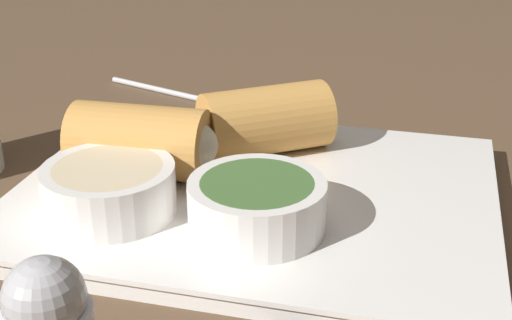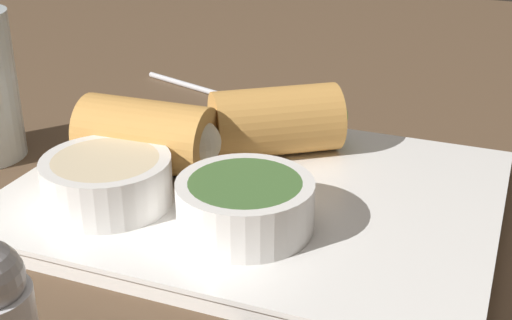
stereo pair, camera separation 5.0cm
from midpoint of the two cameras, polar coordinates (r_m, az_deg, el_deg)
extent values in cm
cube|color=brown|center=(44.51, -1.34, -5.34)|extent=(180.00, 140.00, 2.00)
cube|color=white|center=(44.10, 3.25, -3.31)|extent=(27.69, 21.68, 1.20)
cube|color=white|center=(43.75, 3.27, -2.44)|extent=(28.79, 22.54, 0.30)
cylinder|color=#D19347|center=(47.57, 4.61, 3.05)|extent=(9.54, 8.59, 4.57)
sphere|color=#6B9E47|center=(48.73, 8.58, 3.39)|extent=(2.97, 2.97, 2.97)
cylinder|color=#D19347|center=(45.37, -5.66, 1.90)|extent=(8.63, 4.91, 4.57)
sphere|color=beige|center=(44.09, -1.48, 1.32)|extent=(2.97, 2.97, 2.97)
cylinder|color=white|center=(38.59, 2.84, -3.76)|extent=(7.54, 7.54, 2.84)
cylinder|color=#477038|center=(38.05, 2.88, -2.22)|extent=(6.18, 6.18, 0.51)
cylinder|color=white|center=(41.62, -8.49, -1.77)|extent=(7.54, 7.54, 2.84)
cylinder|color=beige|center=(41.12, -8.59, -0.32)|extent=(6.18, 6.18, 0.51)
cylinder|color=silver|center=(64.69, -2.53, 5.74)|extent=(11.82, 4.37, 0.50)
ellipsoid|color=silver|center=(57.74, 6.08, 3.69)|extent=(4.79, 4.21, 1.39)
camera|label=1|loc=(0.03, -86.66, 1.54)|focal=50.00mm
camera|label=2|loc=(0.03, 93.34, -1.54)|focal=50.00mm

